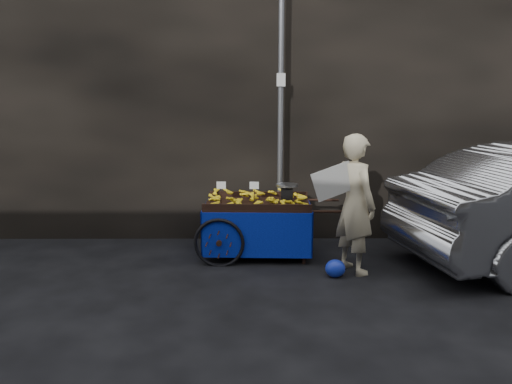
{
  "coord_description": "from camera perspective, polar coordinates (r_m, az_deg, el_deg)",
  "views": [
    {
      "loc": [
        -0.08,
        -5.84,
        2.23
      ],
      "look_at": [
        -0.05,
        0.5,
        0.96
      ],
      "focal_mm": 35.0,
      "sensor_mm": 36.0,
      "label": 1
    }
  ],
  "objects": [
    {
      "name": "banana_cart",
      "position": [
        6.85,
        -0.19,
        -1.89
      ],
      "size": [
        2.0,
        1.03,
        1.07
      ],
      "rotation": [
        0.0,
        0.0,
        -0.04
      ],
      "color": "black",
      "rests_on": "ground"
    },
    {
      "name": "vendor",
      "position": [
        6.29,
        11.23,
        -1.34
      ],
      "size": [
        0.92,
        0.76,
        1.75
      ],
      "rotation": [
        0.0,
        0.0,
        2.09
      ],
      "color": "#BEB08D",
      "rests_on": "ground"
    },
    {
      "name": "street_pole",
      "position": [
        7.16,
        2.83,
        9.53
      ],
      "size": [
        0.12,
        0.1,
        4.0
      ],
      "color": "slate",
      "rests_on": "ground"
    },
    {
      "name": "plastic_bag",
      "position": [
        6.25,
        9.05,
        -8.63
      ],
      "size": [
        0.25,
        0.2,
        0.22
      ],
      "primitive_type": "ellipsoid",
      "color": "#172BB0",
      "rests_on": "ground"
    },
    {
      "name": "building_wall",
      "position": [
        8.46,
        3.02,
        13.15
      ],
      "size": [
        13.5,
        2.0,
        5.0
      ],
      "color": "black",
      "rests_on": "ground"
    },
    {
      "name": "ground",
      "position": [
        6.26,
        0.51,
        -9.56
      ],
      "size": [
        80.0,
        80.0,
        0.0
      ],
      "primitive_type": "plane",
      "color": "black",
      "rests_on": "ground"
    }
  ]
}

